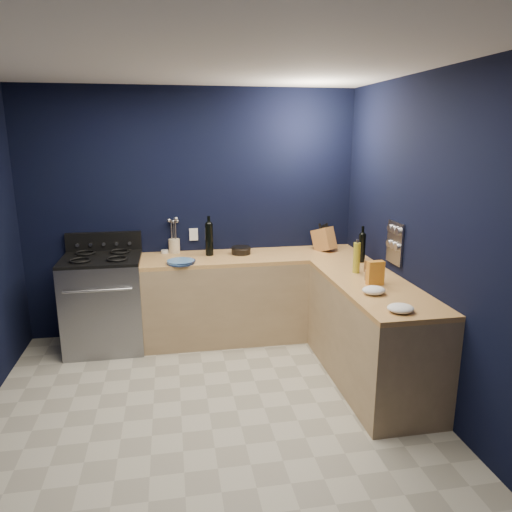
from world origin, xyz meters
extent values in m
cube|color=#AAA594|center=(0.00, 0.00, -0.01)|extent=(3.50, 3.50, 0.02)
cube|color=silver|center=(0.00, 0.00, 2.61)|extent=(3.50, 3.50, 0.02)
cube|color=black|center=(0.00, 1.76, 1.30)|extent=(3.50, 0.02, 2.60)
cube|color=black|center=(1.76, 0.00, 1.30)|extent=(0.02, 3.50, 2.60)
cube|color=black|center=(0.00, -1.76, 1.30)|extent=(3.50, 0.02, 2.60)
cube|color=tan|center=(0.60, 1.44, 0.43)|extent=(2.30, 0.63, 0.86)
cube|color=#9B6632|center=(0.60, 1.44, 0.88)|extent=(2.30, 0.63, 0.04)
cube|color=tan|center=(1.44, 0.29, 0.43)|extent=(0.63, 1.67, 0.86)
cube|color=#9B6632|center=(1.44, 0.29, 0.88)|extent=(0.63, 1.67, 0.04)
cube|color=gray|center=(-0.93, 1.42, 0.46)|extent=(0.76, 0.66, 0.92)
cube|color=black|center=(-0.93, 1.10, 0.45)|extent=(0.59, 0.02, 0.42)
cube|color=black|center=(-0.93, 1.42, 0.94)|extent=(0.76, 0.66, 0.03)
cube|color=black|center=(-0.93, 1.72, 1.04)|extent=(0.76, 0.06, 0.20)
cube|color=gray|center=(1.74, 0.55, 1.18)|extent=(0.02, 0.28, 0.38)
cube|color=white|center=(0.00, 1.74, 1.08)|extent=(0.09, 0.02, 0.13)
cylinder|color=#376EAF|center=(-0.16, 1.22, 0.92)|extent=(0.28, 0.28, 0.03)
cylinder|color=white|center=(-0.31, 1.69, 0.92)|extent=(0.11, 0.11, 0.03)
cylinder|color=beige|center=(-0.21, 1.69, 0.97)|extent=(0.13, 0.13, 0.15)
cylinder|color=black|center=(0.15, 1.50, 1.07)|extent=(0.10, 0.10, 0.33)
cylinder|color=black|center=(0.48, 1.50, 0.94)|extent=(0.23, 0.23, 0.08)
cube|color=#9B6631|center=(1.39, 1.50, 1.02)|extent=(0.26, 0.31, 0.30)
cylinder|color=black|center=(1.60, 0.97, 1.04)|extent=(0.07, 0.07, 0.28)
cylinder|color=#A59D26|center=(1.41, 0.62, 1.04)|extent=(0.07, 0.07, 0.28)
cylinder|color=olive|center=(1.52, 0.64, 0.95)|extent=(0.05, 0.05, 0.11)
cylinder|color=olive|center=(1.42, 0.38, 0.94)|extent=(0.05, 0.05, 0.09)
cube|color=red|center=(1.43, 0.25, 1.00)|extent=(0.14, 0.07, 0.20)
ellipsoid|color=white|center=(1.32, 0.02, 0.93)|extent=(0.22, 0.20, 0.06)
ellipsoid|color=white|center=(1.35, -0.39, 0.93)|extent=(0.22, 0.21, 0.06)
camera|label=1|loc=(-0.23, -3.37, 2.13)|focal=33.80mm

